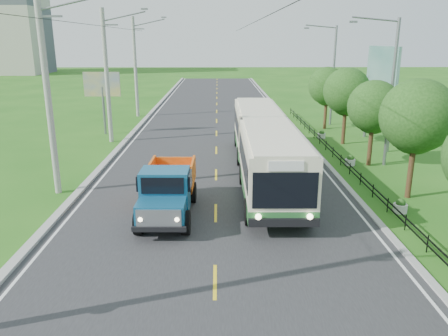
{
  "coord_description": "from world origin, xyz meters",
  "views": [
    {
      "loc": [
        0.11,
        -12.84,
        7.72
      ],
      "look_at": [
        0.4,
        6.98,
        1.9
      ],
      "focal_mm": 35.0,
      "sensor_mm": 36.0,
      "label": 1
    }
  ],
  "objects_px": {
    "dump_truck": "(168,187)",
    "pole_far": "(136,67)",
    "tree_back": "(327,88)",
    "streetlight_far": "(332,72)",
    "tree_third": "(417,120)",
    "tree_fourth": "(374,109)",
    "tree_fifth": "(347,94)",
    "bus": "(264,142)",
    "planter_near": "(400,206)",
    "planter_mid": "(350,161)",
    "streetlight_mid": "(389,88)",
    "planter_far": "(322,135)",
    "pole_mid": "(107,76)",
    "billboard_right": "(382,73)",
    "pole_near": "(49,95)",
    "billboard_left": "(102,88)"
  },
  "relations": [
    {
      "from": "dump_truck",
      "to": "pole_far",
      "type": "bearing_deg",
      "value": 103.7
    },
    {
      "from": "tree_back",
      "to": "streetlight_far",
      "type": "relative_size",
      "value": 0.61
    },
    {
      "from": "tree_third",
      "to": "tree_fourth",
      "type": "distance_m",
      "value": 6.01
    },
    {
      "from": "tree_fifth",
      "to": "bus",
      "type": "xyz_separation_m",
      "value": [
        -7.07,
        -8.28,
        -1.81
      ]
    },
    {
      "from": "bus",
      "to": "tree_fifth",
      "type": "bearing_deg",
      "value": 49.94
    },
    {
      "from": "pole_far",
      "to": "dump_truck",
      "type": "relative_size",
      "value": 1.72
    },
    {
      "from": "planter_near",
      "to": "bus",
      "type": "xyz_separation_m",
      "value": [
        -5.82,
        5.86,
        1.76
      ]
    },
    {
      "from": "tree_third",
      "to": "streetlight_far",
      "type": "relative_size",
      "value": 0.66
    },
    {
      "from": "planter_mid",
      "to": "dump_truck",
      "type": "height_order",
      "value": "dump_truck"
    },
    {
      "from": "planter_mid",
      "to": "dump_truck",
      "type": "distance_m",
      "value": 13.58
    },
    {
      "from": "streetlight_mid",
      "to": "planter_far",
      "type": "relative_size",
      "value": 13.54
    },
    {
      "from": "streetlight_far",
      "to": "bus",
      "type": "xyz_separation_m",
      "value": [
        -7.86,
        -16.14,
        -2.86
      ]
    },
    {
      "from": "tree_back",
      "to": "planter_far",
      "type": "height_order",
      "value": "tree_back"
    },
    {
      "from": "tree_back",
      "to": "planter_far",
      "type": "xyz_separation_m",
      "value": [
        -1.26,
        -4.14,
        -3.37
      ]
    },
    {
      "from": "streetlight_far",
      "to": "planter_near",
      "type": "distance_m",
      "value": 22.57
    },
    {
      "from": "pole_mid",
      "to": "planter_mid",
      "type": "relative_size",
      "value": 14.93
    },
    {
      "from": "pole_far",
      "to": "tree_back",
      "type": "relative_size",
      "value": 1.82
    },
    {
      "from": "pole_far",
      "to": "tree_fourth",
      "type": "xyz_separation_m",
      "value": [
        18.12,
        -18.86,
        -1.51
      ]
    },
    {
      "from": "dump_truck",
      "to": "planter_mid",
      "type": "bearing_deg",
      "value": 38.5
    },
    {
      "from": "tree_fourth",
      "to": "streetlight_mid",
      "type": "height_order",
      "value": "streetlight_mid"
    },
    {
      "from": "tree_fifth",
      "to": "billboard_right",
      "type": "relative_size",
      "value": 0.79
    },
    {
      "from": "tree_third",
      "to": "tree_back",
      "type": "relative_size",
      "value": 1.09
    },
    {
      "from": "streetlight_far",
      "to": "tree_back",
      "type": "bearing_deg",
      "value": -112.92
    },
    {
      "from": "tree_third",
      "to": "streetlight_mid",
      "type": "bearing_deg",
      "value": 82.36
    },
    {
      "from": "tree_fourth",
      "to": "planter_near",
      "type": "xyz_separation_m",
      "value": [
        -1.26,
        -8.14,
        -3.3
      ]
    },
    {
      "from": "pole_near",
      "to": "planter_far",
      "type": "xyz_separation_m",
      "value": [
        16.86,
        13.0,
        -4.81
      ]
    },
    {
      "from": "tree_third",
      "to": "planter_mid",
      "type": "relative_size",
      "value": 8.96
    },
    {
      "from": "tree_fourth",
      "to": "streetlight_mid",
      "type": "distance_m",
      "value": 1.54
    },
    {
      "from": "tree_back",
      "to": "dump_truck",
      "type": "height_order",
      "value": "tree_back"
    },
    {
      "from": "streetlight_far",
      "to": "dump_truck",
      "type": "bearing_deg",
      "value": -119.91
    },
    {
      "from": "tree_back",
      "to": "bus",
      "type": "xyz_separation_m",
      "value": [
        -7.07,
        -14.28,
        -1.61
      ]
    },
    {
      "from": "tree_fifth",
      "to": "streetlight_far",
      "type": "relative_size",
      "value": 0.64
    },
    {
      "from": "tree_fourth",
      "to": "planter_near",
      "type": "height_order",
      "value": "tree_fourth"
    },
    {
      "from": "streetlight_far",
      "to": "bus",
      "type": "relative_size",
      "value": 0.51
    },
    {
      "from": "tree_back",
      "to": "bus",
      "type": "bearing_deg",
      "value": -116.35
    },
    {
      "from": "billboard_left",
      "to": "dump_truck",
      "type": "relative_size",
      "value": 0.9
    },
    {
      "from": "tree_fourth",
      "to": "streetlight_mid",
      "type": "xyz_separation_m",
      "value": [
        0.79,
        -0.14,
        1.32
      ]
    },
    {
      "from": "pole_near",
      "to": "tree_back",
      "type": "distance_m",
      "value": 24.98
    },
    {
      "from": "billboard_right",
      "to": "pole_far",
      "type": "bearing_deg",
      "value": 147.7
    },
    {
      "from": "bus",
      "to": "streetlight_mid",
      "type": "bearing_deg",
      "value": 15.67
    },
    {
      "from": "tree_fifth",
      "to": "tree_back",
      "type": "xyz_separation_m",
      "value": [
        -0.0,
        6.0,
        -0.2
      ]
    },
    {
      "from": "streetlight_mid",
      "to": "streetlight_far",
      "type": "bearing_deg",
      "value": 90.0
    },
    {
      "from": "pole_near",
      "to": "tree_back",
      "type": "bearing_deg",
      "value": 43.41
    },
    {
      "from": "pole_near",
      "to": "pole_far",
      "type": "bearing_deg",
      "value": 90.0
    },
    {
      "from": "pole_mid",
      "to": "pole_far",
      "type": "relative_size",
      "value": 1.0
    },
    {
      "from": "tree_fourth",
      "to": "planter_mid",
      "type": "distance_m",
      "value": 3.53
    },
    {
      "from": "streetlight_mid",
      "to": "streetlight_far",
      "type": "height_order",
      "value": "same"
    },
    {
      "from": "tree_fourth",
      "to": "tree_back",
      "type": "bearing_deg",
      "value": 90.0
    },
    {
      "from": "tree_fifth",
      "to": "planter_mid",
      "type": "distance_m",
      "value": 7.21
    },
    {
      "from": "streetlight_far",
      "to": "tree_fifth",
      "type": "bearing_deg",
      "value": -95.71
    }
  ]
}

